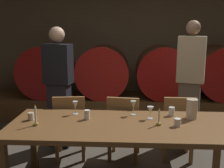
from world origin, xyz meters
TOP-DOWN VIEW (x-y plane):
  - back_wall at (0.00, 3.05)m, footprint 7.16×0.24m
  - barrel_shelf at (0.00, 2.50)m, footprint 6.44×0.90m
  - wine_barrel_far_left at (-1.65, 2.50)m, footprint 0.99×0.83m
  - wine_barrel_center_left at (-0.55, 2.50)m, footprint 0.99×0.83m
  - wine_barrel_center_right at (0.58, 2.50)m, footprint 0.99×0.83m
  - wine_barrel_far_right at (1.66, 2.50)m, footprint 0.99×0.83m
  - dining_table at (-0.12, 0.00)m, footprint 2.40×0.94m
  - chair_left at (-0.83, 0.68)m, footprint 0.45×0.45m
  - chair_center at (-0.13, 0.67)m, footprint 0.45×0.45m
  - chair_right at (0.57, 0.72)m, footprint 0.41×0.41m
  - guest_left at (-1.07, 1.09)m, footprint 0.41×0.30m
  - guest_right at (0.83, 1.28)m, footprint 0.44×0.35m
  - candle_left at (-1.02, -0.10)m, footprint 0.05×0.05m
  - candle_right at (0.24, -0.02)m, footprint 0.05×0.05m
  - pitcher at (0.62, 0.22)m, footprint 0.12×0.12m
  - wine_glass_left at (-0.68, 0.30)m, footprint 0.06×0.06m
  - wine_glass_center at (-0.02, 0.31)m, footprint 0.07×0.07m
  - wine_glass_right at (0.16, 0.18)m, footprint 0.07×0.07m
  - cup_far_left at (-1.13, 0.07)m, footprint 0.06×0.06m
  - cup_center_left at (-0.52, 0.12)m, footprint 0.06×0.06m
  - cup_center_right at (0.42, 0.30)m, footprint 0.07×0.07m
  - cup_far_right at (0.42, -0.04)m, footprint 0.07×0.07m

SIDE VIEW (x-z plane):
  - barrel_shelf at x=0.00m, z-range 0.00..0.42m
  - chair_left at x=-0.83m, z-range 0.05..0.93m
  - chair_center at x=-0.13m, z-range 0.05..0.93m
  - chair_right at x=0.57m, z-range 0.05..0.93m
  - dining_table at x=-0.12m, z-range 0.31..1.06m
  - cup_far_right at x=0.42m, z-range 0.75..0.83m
  - cup_far_left at x=-1.13m, z-range 0.75..0.83m
  - cup_center_right at x=0.42m, z-range 0.75..0.84m
  - candle_right at x=0.24m, z-range 0.70..0.89m
  - cup_center_left at x=-0.52m, z-range 0.75..0.85m
  - candle_left at x=-1.02m, z-range 0.70..0.92m
  - wine_glass_right at x=0.16m, z-range 0.78..0.91m
  - wine_glass_left at x=-0.68m, z-range 0.78..0.93m
  - pitcher at x=0.62m, z-range 0.75..0.96m
  - wine_glass_center at x=-0.02m, z-range 0.78..0.95m
  - guest_left at x=-1.07m, z-range 0.03..1.77m
  - wine_barrel_far_left at x=-1.65m, z-range 0.41..1.39m
  - wine_barrel_center_left at x=-0.55m, z-range 0.41..1.39m
  - wine_barrel_center_right at x=0.58m, z-range 0.41..1.39m
  - wine_barrel_far_right at x=1.66m, z-range 0.41..1.39m
  - guest_right at x=0.83m, z-range 0.03..1.86m
  - back_wall at x=0.00m, z-range 0.00..2.63m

